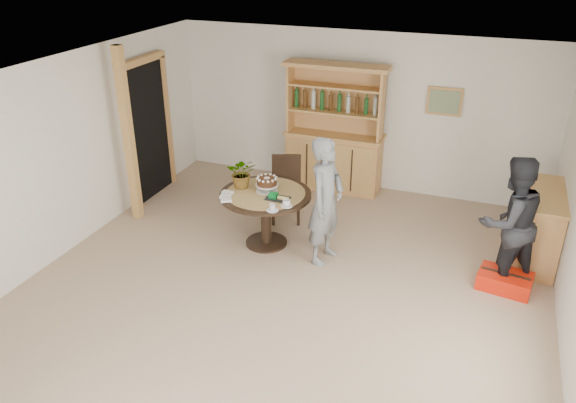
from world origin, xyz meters
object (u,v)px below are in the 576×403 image
at_px(dining_table, 266,203).
at_px(adult_person, 510,223).
at_px(sideboard, 537,226).
at_px(dining_chair, 286,184).
at_px(red_suitcase, 505,281).
at_px(hutch, 334,148).
at_px(teen_boy, 326,201).

height_order(dining_table, adult_person, adult_person).
xyz_separation_m(sideboard, adult_person, (-0.36, -0.72, 0.34)).
bearing_deg(adult_person, dining_chair, -48.68).
height_order(dining_table, dining_chair, dining_chair).
distance_m(adult_person, red_suitcase, 0.72).
distance_m(hutch, red_suitcase, 3.49).
distance_m(hutch, adult_person, 3.32).
bearing_deg(teen_boy, adult_person, -72.82).
relative_size(dining_chair, adult_person, 0.58).
bearing_deg(red_suitcase, dining_chair, 174.04).
bearing_deg(teen_boy, sideboard, -58.22).
xyz_separation_m(dining_table, adult_person, (2.99, 0.14, 0.21)).
bearing_deg(red_suitcase, hutch, 151.45).
xyz_separation_m(hutch, dining_table, (-0.31, -2.10, -0.08)).
bearing_deg(teen_boy, hutch, 24.48).
distance_m(sideboard, dining_chair, 3.38).
height_order(dining_table, teen_boy, teen_boy).
relative_size(sideboard, dining_chair, 1.33).
relative_size(dining_table, red_suitcase, 1.84).
xyz_separation_m(sideboard, dining_chair, (-3.38, -0.04, 0.06)).
distance_m(hutch, dining_chair, 1.33).
bearing_deg(dining_table, sideboard, 14.44).
bearing_deg(hutch, teen_boy, -76.24).
xyz_separation_m(hutch, teen_boy, (0.54, -2.20, 0.13)).
bearing_deg(dining_table, hutch, 81.62).
bearing_deg(dining_chair, sideboard, -18.83).
relative_size(dining_chair, teen_boy, 0.57).
relative_size(dining_table, teen_boy, 0.73).
bearing_deg(adult_person, hutch, -72.15).
distance_m(teen_boy, adult_person, 2.15).
xyz_separation_m(dining_table, red_suitcase, (3.05, 0.02, -0.50)).
bearing_deg(dining_chair, adult_person, -32.24).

